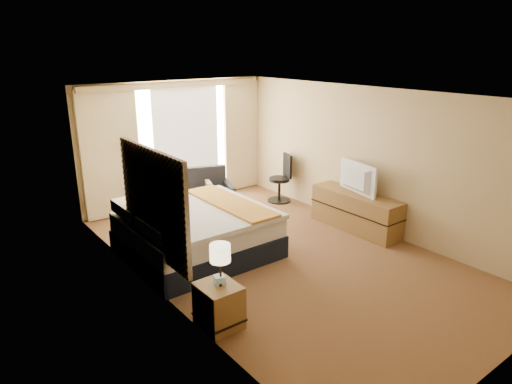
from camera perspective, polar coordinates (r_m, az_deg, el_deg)
floor at (r=7.56m, az=3.02°, el=-7.85°), size 4.20×7.00×0.02m
ceiling at (r=6.85m, az=3.37°, el=12.15°), size 4.20×7.00×0.02m
wall_back at (r=9.94m, az=-10.11°, el=6.10°), size 4.20×0.02×2.60m
wall_left at (r=6.01m, az=-12.24°, el=-1.79°), size 0.02×7.00×2.60m
wall_right at (r=8.57m, az=13.95°, el=3.98°), size 0.02×7.00×2.60m
headboard at (r=6.20m, az=-12.70°, el=-1.39°), size 0.06×1.85×1.50m
nightstand_left at (r=5.71m, az=-4.67°, el=-13.95°), size 0.45×0.52×0.55m
nightstand_right at (r=7.71m, az=-14.90°, el=-5.72°), size 0.45×0.52×0.55m
media_dresser at (r=8.64m, az=12.35°, el=-2.38°), size 0.50×1.80×0.70m
window at (r=10.02m, az=-8.77°, el=6.38°), size 2.30×0.02×2.30m
curtains at (r=9.82m, az=-9.86°, el=6.61°), size 4.12×0.19×2.56m
bed at (r=7.48m, az=-7.45°, el=-5.00°), size 2.20×2.01×1.07m
loveseat at (r=9.28m, az=-7.54°, el=-1.00°), size 1.65×1.25×0.92m
floor_lamp at (r=9.34m, az=-15.72°, el=3.60°), size 0.19×0.19×1.53m
desk_chair at (r=9.97m, az=3.24°, el=1.44°), size 0.52×0.52×1.05m
lamp_left at (r=5.39m, az=-4.51°, el=-7.72°), size 0.25×0.25×0.52m
lamp_right at (r=7.43m, az=-14.87°, el=-0.54°), size 0.28×0.28×0.59m
tissue_box at (r=5.56m, az=-4.59°, el=-10.92°), size 0.16×0.16×0.11m
telephone at (r=7.67m, az=-14.59°, el=-3.30°), size 0.20×0.16×0.07m
television at (r=8.45m, az=12.10°, el=1.70°), size 0.32×0.99×0.57m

